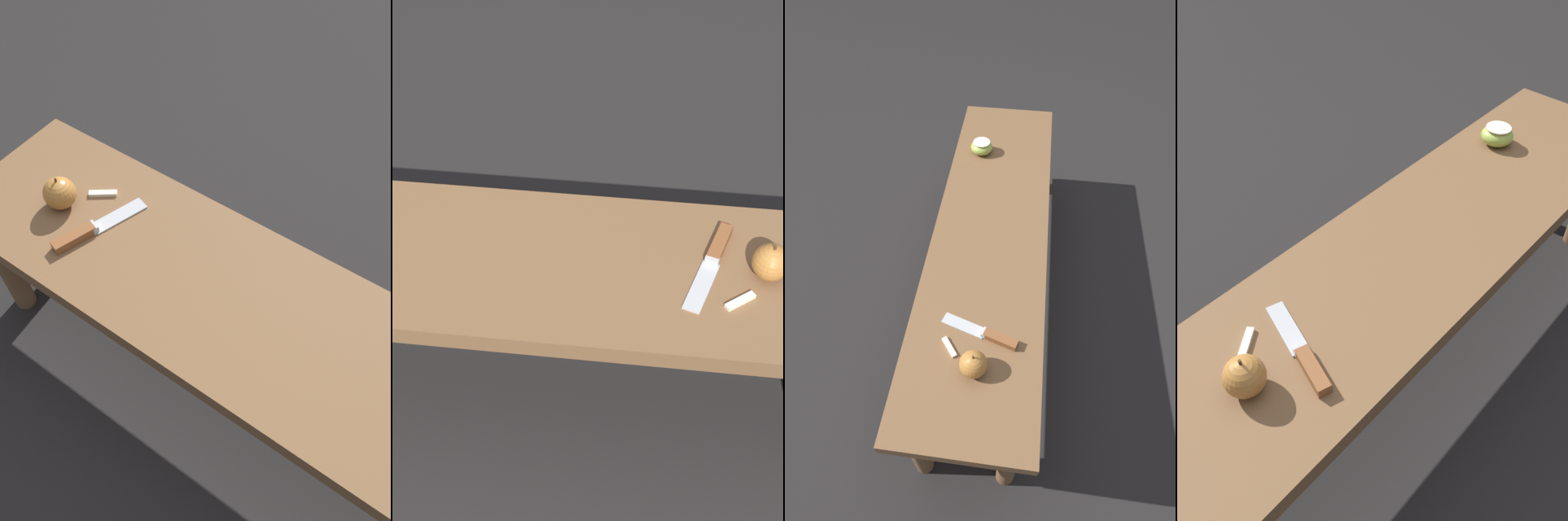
{
  "view_description": "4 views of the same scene",
  "coord_description": "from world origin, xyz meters",
  "views": [
    {
      "loc": [
        0.15,
        -0.43,
        1.19
      ],
      "look_at": [
        -0.16,
        0.01,
        0.42
      ],
      "focal_mm": 35.0,
      "sensor_mm": 36.0,
      "label": 1
    },
    {
      "loc": [
        -0.26,
        0.85,
        1.38
      ],
      "look_at": [
        -0.16,
        0.01,
        0.42
      ],
      "focal_mm": 50.0,
      "sensor_mm": 36.0,
      "label": 2
    },
    {
      "loc": [
        -0.89,
        -0.08,
        1.33
      ],
      "look_at": [
        -0.16,
        0.01,
        0.42
      ],
      "focal_mm": 28.0,
      "sensor_mm": 36.0,
      "label": 3
    },
    {
      "loc": [
        -0.67,
        -0.44,
        1.1
      ],
      "look_at": [
        -0.16,
        0.01,
        0.42
      ],
      "focal_mm": 35.0,
      "sensor_mm": 36.0,
      "label": 4
    }
  ],
  "objects": [
    {
      "name": "knife",
      "position": [
        -0.39,
        -0.04,
        0.4
      ],
      "size": [
        0.09,
        0.21,
        0.02
      ],
      "rotation": [
        0.0,
        0.0,
        1.26
      ],
      "color": "#B7BABF",
      "rests_on": "wooden_bench"
    },
    {
      "name": "apple_whole",
      "position": [
        -0.49,
        -0.01,
        0.42
      ],
      "size": [
        0.07,
        0.07,
        0.08
      ],
      "color": "#B27233",
      "rests_on": "wooden_bench"
    },
    {
      "name": "wooden_bench",
      "position": [
        0.0,
        0.0,
        0.34
      ],
      "size": [
        1.38,
        0.36,
        0.39
      ],
      "color": "brown",
      "rests_on": "ground_plane"
    },
    {
      "name": "apple_slice_near_knife",
      "position": [
        -0.43,
        0.06,
        0.39
      ],
      "size": [
        0.06,
        0.05,
        0.01
      ],
      "color": "white",
      "rests_on": "wooden_bench"
    },
    {
      "name": "ground_plane",
      "position": [
        0.0,
        0.0,
        0.0
      ],
      "size": [
        8.0,
        8.0,
        0.0
      ],
      "primitive_type": "plane",
      "color": "black"
    }
  ]
}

